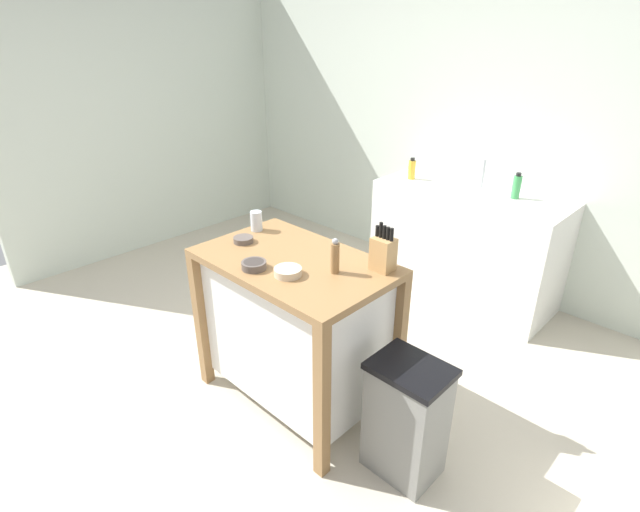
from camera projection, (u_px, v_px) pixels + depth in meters
name	position (u px, v px, depth m)	size (l,w,h in m)	color
ground_plane	(260.00, 395.00, 2.92)	(6.15, 6.15, 0.00)	#BCB29E
wall_back	(474.00, 125.00, 3.85)	(5.15, 0.10, 2.60)	silver
wall_left	(147.00, 110.00, 4.53)	(0.10, 2.89, 2.60)	beige
kitchen_island	(295.00, 323.00, 2.71)	(1.05, 0.66, 0.91)	olive
knife_block	(383.00, 253.00, 2.39)	(0.11, 0.09, 0.25)	tan
bowl_stoneware_deep	(288.00, 271.00, 2.36)	(0.14, 0.14, 0.04)	beige
bowl_ceramic_small	(243.00, 239.00, 2.73)	(0.11, 0.11, 0.03)	#564C47
bowl_ceramic_wide	(254.00, 265.00, 2.43)	(0.13, 0.13, 0.04)	#564C47
drinking_cup	(256.00, 221.00, 2.87)	(0.07, 0.07, 0.12)	silver
pepper_grinder	(335.00, 257.00, 2.36)	(0.04, 0.04, 0.18)	olive
trash_bin	(406.00, 419.00, 2.31)	(0.36, 0.28, 0.63)	slate
sink_counter	(465.00, 244.00, 3.85)	(1.43, 0.60, 0.89)	white
sink_faucet	(483.00, 173.00, 3.70)	(0.02, 0.02, 0.22)	#B7BCC1
bottle_spray_cleaner	(412.00, 169.00, 3.91)	(0.06, 0.06, 0.17)	yellow
bottle_hand_soap	(516.00, 187.00, 3.47)	(0.06, 0.06, 0.19)	green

